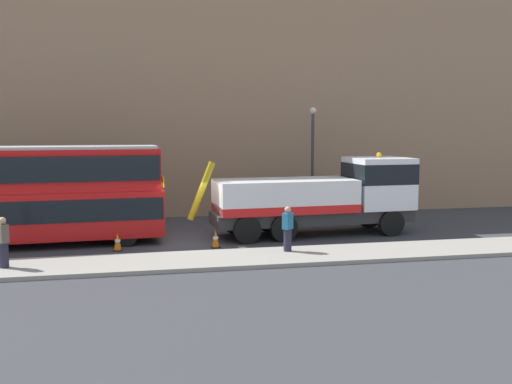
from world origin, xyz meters
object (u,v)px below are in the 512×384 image
(double_decker_bus, at_px, (24,192))
(traffic_cone_midway, at_px, (216,239))
(traffic_cone_near_bus, at_px, (118,242))
(pedestrian_onlooker, at_px, (3,243))
(recovery_tow_truck, at_px, (323,196))
(street_lamp, at_px, (313,152))
(pedestrian_bystander, at_px, (288,229))

(double_decker_bus, xyz_separation_m, traffic_cone_midway, (7.51, -1.83, -1.89))
(traffic_cone_near_bus, distance_m, traffic_cone_midway, 3.85)
(pedestrian_onlooker, bearing_deg, double_decker_bus, 57.16)
(recovery_tow_truck, bearing_deg, double_decker_bus, 176.98)
(traffic_cone_near_bus, bearing_deg, traffic_cone_midway, -3.25)
(recovery_tow_truck, distance_m, street_lamp, 5.18)
(double_decker_bus, height_order, traffic_cone_near_bus, double_decker_bus)
(pedestrian_bystander, bearing_deg, traffic_cone_near_bus, 28.88)
(recovery_tow_truck, bearing_deg, pedestrian_bystander, -128.03)
(traffic_cone_midway, distance_m, street_lamp, 9.55)
(traffic_cone_near_bus, height_order, traffic_cone_midway, same)
(pedestrian_bystander, distance_m, traffic_cone_midway, 3.20)
(recovery_tow_truck, height_order, traffic_cone_near_bus, recovery_tow_truck)
(double_decker_bus, distance_m, pedestrian_onlooker, 4.47)
(pedestrian_bystander, bearing_deg, traffic_cone_midway, 9.93)
(pedestrian_bystander, height_order, traffic_cone_midway, pedestrian_bystander)
(double_decker_bus, height_order, pedestrian_bystander, double_decker_bus)
(pedestrian_onlooker, bearing_deg, traffic_cone_near_bus, 3.16)
(pedestrian_onlooker, bearing_deg, pedestrian_bystander, -30.12)
(traffic_cone_near_bus, bearing_deg, pedestrian_onlooker, -143.48)
(pedestrian_onlooker, height_order, pedestrian_bystander, same)
(street_lamp, bearing_deg, pedestrian_bystander, -112.95)
(pedestrian_bystander, bearing_deg, street_lamp, -65.50)
(pedestrian_onlooker, distance_m, traffic_cone_near_bus, 4.56)
(pedestrian_bystander, xyz_separation_m, traffic_cone_near_bus, (-6.32, 2.12, -0.64))
(recovery_tow_truck, distance_m, double_decker_bus, 12.62)
(pedestrian_bystander, bearing_deg, double_decker_bus, 26.96)
(traffic_cone_near_bus, bearing_deg, pedestrian_bystander, -18.57)
(pedestrian_onlooker, xyz_separation_m, traffic_cone_near_bus, (3.63, 2.69, -0.64))
(double_decker_bus, bearing_deg, recovery_tow_truck, -3.02)
(recovery_tow_truck, height_order, pedestrian_bystander, recovery_tow_truck)
(double_decker_bus, xyz_separation_m, pedestrian_bystander, (9.99, -3.73, -1.25))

